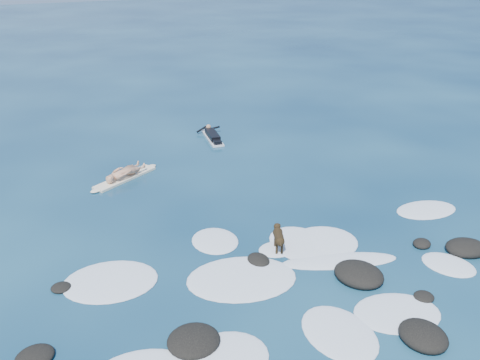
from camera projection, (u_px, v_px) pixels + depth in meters
ground at (272, 268)px, 14.81m from camera, size 160.00×160.00×0.00m
reef_rocks at (331, 331)px, 12.25m from camera, size 14.65×6.94×0.49m
breaking_foam at (282, 278)px, 14.35m from camera, size 13.22×7.06×0.12m
standing_surfer_rig at (123, 161)px, 20.14m from camera, size 3.04×1.87×1.88m
paddling_surfer_rig at (212, 136)px, 24.61m from camera, size 1.17×2.60×0.45m
dog at (279, 236)px, 15.48m from camera, size 0.57×1.09×0.73m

